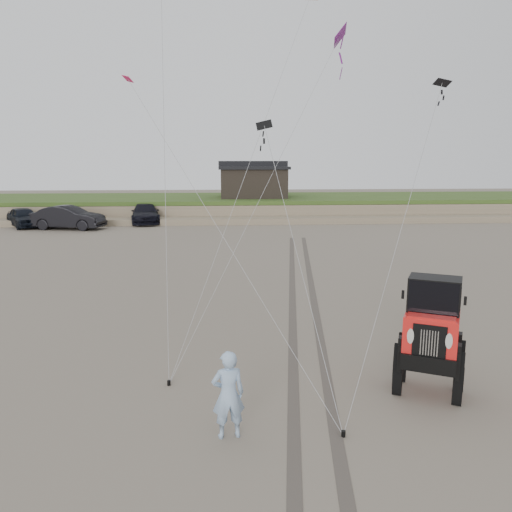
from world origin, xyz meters
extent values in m
plane|color=#6B6054|center=(0.00, 0.00, 0.00)|extent=(160.00, 160.00, 0.00)
cube|color=#7A6B54|center=(0.00, 38.00, 0.70)|extent=(160.00, 12.00, 1.40)
cube|color=#2D4719|center=(0.00, 38.00, 1.55)|extent=(160.00, 12.00, 0.35)
cube|color=#7A6B54|center=(0.00, 31.50, 0.25)|extent=(160.00, 3.50, 0.50)
cube|color=black|center=(2.00, 37.00, 3.03)|extent=(6.00, 5.00, 2.60)
cube|color=black|center=(2.00, 37.00, 4.45)|extent=(6.40, 5.40, 0.25)
cube|color=black|center=(2.00, 37.00, 4.83)|extent=(6.40, 1.20, 0.50)
imported|color=black|center=(-16.35, 29.79, 0.77)|extent=(4.06, 4.79, 1.55)
imported|color=black|center=(-12.52, 28.33, 0.88)|extent=(5.63, 2.95, 1.76)
imported|color=black|center=(-7.28, 31.72, 0.80)|extent=(3.06, 5.78, 1.60)
imported|color=#82A2C9|center=(-0.96, -1.44, 0.85)|extent=(0.68, 0.50, 1.70)
cube|color=black|center=(0.21, 4.57, 6.10)|extent=(0.48, 0.24, 0.33)
cube|color=#DA1B5A|center=(-4.04, 7.41, 7.74)|extent=(0.42, 0.49, 0.27)
cube|color=black|center=(5.41, 4.69, 7.32)|extent=(0.52, 0.34, 0.23)
cube|color=#83198A|center=(3.86, 11.16, 10.07)|extent=(0.70, 1.13, 0.80)
cylinder|color=black|center=(-2.30, 0.84, 0.06)|extent=(0.08, 0.08, 0.12)
cylinder|color=black|center=(1.19, -1.60, 0.06)|extent=(0.08, 0.08, 0.12)
cube|color=#4C443D|center=(1.60, 8.00, 0.00)|extent=(4.42, 29.74, 0.01)
cube|color=#4C443D|center=(2.40, 8.00, 0.00)|extent=(4.42, 29.74, 0.01)
camera|label=1|loc=(-1.06, -10.02, 5.10)|focal=35.00mm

